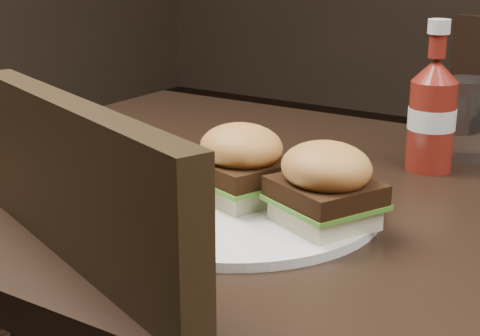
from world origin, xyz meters
The scene contains 7 objects.
dining_table centered at (0.00, 0.00, 0.73)m, with size 1.20×0.80×0.04m, color black.
plate centered at (-0.08, -0.11, 0.76)m, with size 0.34×0.34×0.01m, color white.
sandwich_half_a centered at (-0.08, -0.10, 0.77)m, with size 0.09×0.09×0.02m, color beige.
sandwich_half_b centered at (0.04, -0.12, 0.77)m, with size 0.09×0.09×0.02m, color beige.
fries_pile centered at (-0.15, -0.12, 0.78)m, with size 0.10×0.10×0.04m, color #D17208, non-canonical shape.
ketchup_bottle centered at (0.06, 0.17, 0.81)m, with size 0.06×0.06×0.13m, color maroon.
tumbler centered at (0.08, 0.26, 0.81)m, with size 0.08×0.08×0.12m, color white.
Camera 1 is at (0.37, -0.78, 1.06)m, focal length 55.00 mm.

